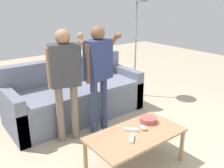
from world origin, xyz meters
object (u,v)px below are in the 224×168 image
at_px(coffee_table, 136,137).
at_px(game_remote_wand_far, 132,138).
at_px(game_remote_wand_near, 131,130).
at_px(snack_bowl, 148,120).
at_px(couch, 75,97).
at_px(player_left, 65,74).
at_px(floor_lamp, 137,2).
at_px(game_remote_nunchuk, 143,128).
at_px(player_center, 99,68).

height_order(coffee_table, game_remote_wand_far, game_remote_wand_far).
bearing_deg(coffee_table, game_remote_wand_near, 97.64).
bearing_deg(snack_bowl, game_remote_wand_far, -157.26).
bearing_deg(couch, player_left, -126.37).
bearing_deg(game_remote_wand_far, floor_lamp, 46.87).
relative_size(game_remote_nunchuk, player_center, 0.06).
distance_m(coffee_table, game_remote_wand_near, 0.09).
bearing_deg(game_remote_nunchuk, player_left, 114.88).
height_order(player_left, game_remote_wand_near, player_left).
distance_m(coffee_table, player_center, 1.05).
xyz_separation_m(coffee_table, game_remote_nunchuk, (0.12, 0.01, 0.07)).
bearing_deg(snack_bowl, player_center, 99.71).
xyz_separation_m(coffee_table, player_center, (0.14, 0.89, 0.54)).
distance_m(couch, player_left, 0.92).
height_order(couch, game_remote_wand_far, couch).
height_order(coffee_table, game_remote_wand_near, game_remote_wand_near).
height_order(couch, player_center, player_center).
bearing_deg(couch, game_remote_wand_far, -98.15).
bearing_deg(game_remote_wand_near, couch, 85.26).
bearing_deg(couch, game_remote_wand_near, -94.74).
relative_size(player_center, game_remote_wand_far, 10.43).
bearing_deg(snack_bowl, couch, 96.89).
xyz_separation_m(couch, player_left, (-0.42, -0.57, 0.59)).
relative_size(coffee_table, floor_lamp, 0.54).
bearing_deg(player_center, player_left, 174.38).
xyz_separation_m(player_left, game_remote_wand_near, (0.30, -0.87, -0.47)).
bearing_deg(game_remote_nunchuk, floor_lamp, 50.19).
height_order(player_left, player_center, player_center).
distance_m(floor_lamp, player_left, 2.01).
relative_size(coffee_table, game_remote_wand_near, 7.65).
distance_m(player_left, game_remote_wand_near, 1.03).
xyz_separation_m(coffee_table, player_left, (-0.31, 0.94, 0.54)).
bearing_deg(coffee_table, game_remote_nunchuk, 4.55).
xyz_separation_m(game_remote_nunchuk, game_remote_wand_near, (-0.13, 0.06, -0.01)).
height_order(couch, coffee_table, couch).
xyz_separation_m(snack_bowl, game_remote_wand_near, (-0.29, -0.03, -0.01)).
relative_size(game_remote_nunchuk, floor_lamp, 0.05).
distance_m(couch, game_remote_wand_near, 1.45).
bearing_deg(game_remote_wand_near, game_remote_nunchuk, -25.54).
relative_size(coffee_table, player_left, 0.72).
height_order(game_remote_nunchuk, floor_lamp, floor_lamp).
xyz_separation_m(player_left, player_center, (0.46, -0.04, 0.01)).
relative_size(coffee_table, snack_bowl, 5.39).
distance_m(coffee_table, floor_lamp, 2.51).
bearing_deg(game_remote_nunchuk, snack_bowl, 29.11).
xyz_separation_m(couch, coffee_table, (-0.11, -1.51, 0.05)).
xyz_separation_m(game_remote_nunchuk, game_remote_wand_far, (-0.23, -0.08, -0.01)).
bearing_deg(floor_lamp, snack_bowl, -127.76).
distance_m(player_center, game_remote_wand_near, 0.96).
bearing_deg(game_remote_nunchuk, game_remote_wand_near, 154.46).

